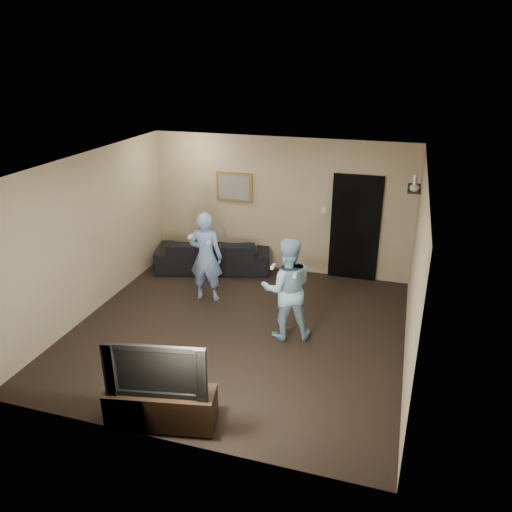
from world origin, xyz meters
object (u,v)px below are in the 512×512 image
(wii_player_left, at_px, (206,257))
(wii_player_right, at_px, (287,289))
(tv_console, at_px, (161,407))
(television, at_px, (158,366))
(sofa, at_px, (214,254))

(wii_player_left, xyz_separation_m, wii_player_right, (1.61, -0.80, -0.00))
(tv_console, height_order, television, television)
(sofa, height_order, television, television)
(tv_console, relative_size, wii_player_left, 0.79)
(wii_player_right, bearing_deg, wii_player_left, 153.66)
(tv_console, relative_size, wii_player_right, 0.79)
(sofa, height_order, tv_console, sofa)
(wii_player_left, bearing_deg, tv_console, -77.24)
(television, height_order, wii_player_left, wii_player_left)
(tv_console, distance_m, wii_player_right, 2.55)
(television, bearing_deg, wii_player_right, 57.82)
(sofa, xyz_separation_m, tv_console, (1.07, -4.36, -0.07))
(sofa, xyz_separation_m, wii_player_right, (1.97, -2.04, 0.47))
(tv_console, bearing_deg, wii_player_right, 57.82)
(sofa, relative_size, television, 1.92)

